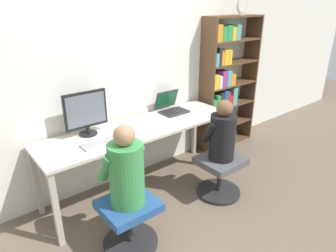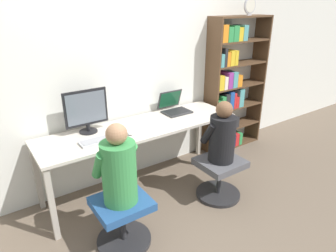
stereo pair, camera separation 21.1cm
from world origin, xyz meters
name	(u,v)px [view 2 (the right image)]	position (x,y,z in m)	size (l,w,h in m)	color
ground_plane	(158,200)	(0.00, 0.00, 0.00)	(14.00, 14.00, 0.00)	brown
wall_back	(122,70)	(0.00, 0.69, 1.30)	(10.00, 0.05, 2.60)	silver
desk	(141,132)	(0.00, 0.31, 0.69)	(2.20, 0.63, 0.76)	beige
desktop_monitor	(86,111)	(-0.52, 0.48, 0.99)	(0.44, 0.18, 0.44)	black
laptop	(174,108)	(0.56, 0.48, 0.81)	(0.32, 0.31, 0.24)	#2D2D30
keyboard	(103,140)	(-0.48, 0.21, 0.78)	(0.44, 0.14, 0.03)	#B2B2B7
computer_mouse_by_keyboard	(130,133)	(-0.20, 0.19, 0.78)	(0.07, 0.09, 0.04)	silver
office_chair_left	(123,218)	(-0.58, -0.34, 0.26)	(0.49, 0.49, 0.45)	#262628
office_chair_right	(219,175)	(0.60, -0.30, 0.26)	(0.49, 0.49, 0.45)	#262628
person_at_monitor	(119,168)	(-0.58, -0.33, 0.75)	(0.35, 0.33, 0.70)	#388C47
person_at_laptop	(222,135)	(0.60, -0.30, 0.73)	(0.33, 0.31, 0.65)	black
bookshelf	(230,90)	(1.53, 0.51, 0.87)	(0.93, 0.27, 1.83)	#513823
desk_clock	(250,6)	(1.70, 0.46, 1.95)	(0.20, 0.03, 0.22)	#B2B2B7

